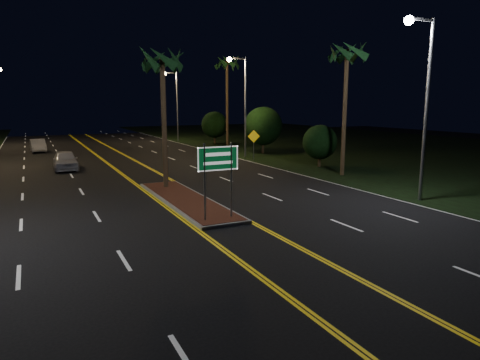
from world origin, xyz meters
TOP-DOWN VIEW (x-y plane):
  - ground at (0.00, 0.00)m, footprint 120.00×120.00m
  - grass_right at (30.00, 25.00)m, footprint 40.00×110.00m
  - median_island at (0.00, 7.00)m, footprint 2.25×10.25m
  - highway_sign at (0.00, 2.80)m, footprint 1.80×0.08m
  - streetlight_right_near at (10.61, 2.00)m, footprint 1.91×0.44m
  - streetlight_right_mid at (10.61, 22.00)m, footprint 1.91×0.44m
  - streetlight_right_far at (10.61, 42.00)m, footprint 1.91×0.44m
  - palm_median at (0.00, 10.50)m, footprint 2.40×2.40m
  - palm_right_near at (12.50, 10.00)m, footprint 2.40×2.40m
  - palm_right_far at (12.80, 30.00)m, footprint 2.40×2.40m
  - shrub_near at (13.50, 14.00)m, footprint 2.70×2.70m
  - shrub_mid at (14.00, 24.00)m, footprint 3.78×3.78m
  - shrub_far at (13.80, 36.00)m, footprint 3.24×3.24m
  - car_near at (-4.63, 21.15)m, footprint 2.25×5.07m
  - car_far at (-6.21, 35.58)m, footprint 2.18×4.64m
  - warning_sign at (10.80, 19.97)m, footprint 1.09×0.23m

SIDE VIEW (x-z plane):
  - ground at x=0.00m, z-range 0.00..0.00m
  - grass_right at x=30.00m, z-range 0.00..0.01m
  - median_island at x=0.00m, z-range 0.00..0.17m
  - car_far at x=-6.21m, z-range 0.00..1.52m
  - car_near at x=-4.63m, z-range 0.00..1.68m
  - warning_sign at x=10.80m, z-range 0.41..3.04m
  - shrub_near at x=13.50m, z-range 0.30..3.60m
  - shrub_far at x=13.80m, z-range 0.36..4.32m
  - highway_sign at x=0.00m, z-range 0.80..4.00m
  - shrub_mid at x=14.00m, z-range 0.42..5.04m
  - streetlight_right_near at x=10.61m, z-range 1.16..10.16m
  - streetlight_right_mid at x=10.61m, z-range 1.16..10.16m
  - streetlight_right_far at x=10.61m, z-range 1.16..10.16m
  - palm_median at x=0.00m, z-range 3.13..11.43m
  - palm_right_near at x=12.50m, z-range 3.56..12.86m
  - palm_right_far at x=12.80m, z-range 3.99..14.29m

